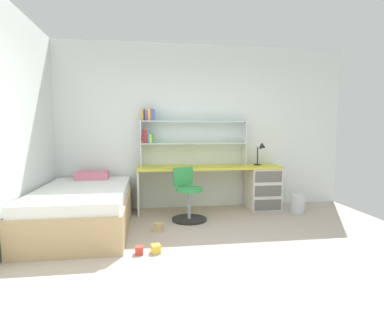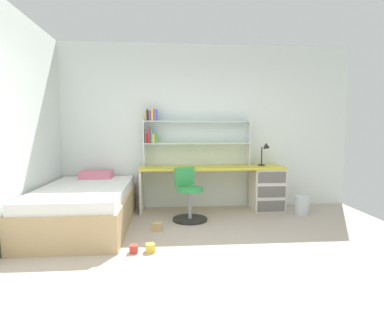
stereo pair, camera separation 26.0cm
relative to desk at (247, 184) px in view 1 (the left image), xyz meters
The scene contains 11 objects.
ground_plane 2.46m from the desk, 112.52° to the right, with size 5.47×6.06×0.02m, color #B2A393.
room_shell 2.54m from the desk, 154.18° to the right, with size 5.47×6.06×2.78m.
desk is the anchor object (origin of this frame).
bookshelf_hutch 1.42m from the desk, behind, with size 1.79×0.22×0.95m.
desk_lamp 0.63m from the desk, ahead, with size 0.20×0.17×0.38m.
swivel_chair 1.20m from the desk, 154.85° to the right, with size 0.52×0.52×0.78m.
bed_platform 2.65m from the desk, 163.96° to the right, with size 1.21×2.02×0.69m.
waste_bin 0.87m from the desk, 26.01° to the right, with size 0.22×0.22×0.30m, color silver.
toy_block_red_0 2.49m from the desk, 136.05° to the right, with size 0.09×0.09×0.09m, color red.
toy_block_yellow_1 2.36m from the desk, 133.08° to the right, with size 0.09×0.09×0.09m, color gold.
toy_block_natural_2 1.86m from the desk, 147.65° to the right, with size 0.11×0.11×0.11m, color tan.
Camera 1 is at (-0.73, -2.73, 1.34)m, focal length 28.69 mm.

